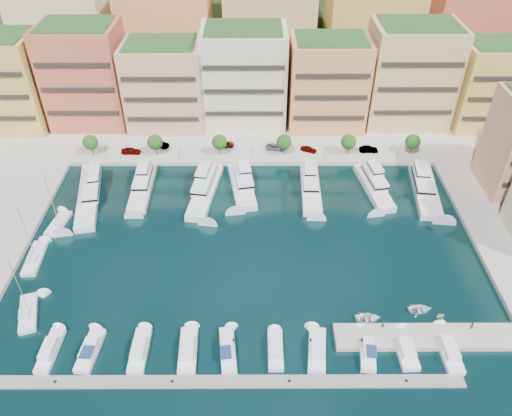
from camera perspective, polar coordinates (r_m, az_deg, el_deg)
The scene contains 60 objects.
ground at distance 100.59m, azimuth -0.55°, elevation -4.67°, with size 400.00×400.00×0.00m, color black.
north_quay at distance 151.85m, azimuth -0.44°, elevation 11.55°, with size 220.00×64.00×2.00m, color #9E998E.
hillside at distance 195.85m, azimuth -0.40°, elevation 17.93°, with size 240.00×40.00×58.00m, color #253D19.
south_pontoon at distance 81.42m, azimuth -2.89°, elevation -19.27°, with size 72.00×2.20×0.35m, color gray.
finger_pier at distance 90.71m, azimuth 19.30°, elevation -13.93°, with size 32.00×5.00×2.00m, color #9E998E.
apartment_0 at distance 150.83m, azimuth -27.14°, elevation 12.72°, with size 22.00×16.50×24.80m.
apartment_1 at distance 143.82m, azimuth -18.88°, elevation 14.20°, with size 20.00×16.50×26.80m.
apartment_2 at distance 137.74m, azimuth -10.38°, elevation 13.66°, with size 20.00×15.50×22.80m.
apartment_3 at distance 136.91m, azimuth -1.35°, elevation 14.80°, with size 22.00×16.50×25.80m.
apartment_4 at distance 136.83m, azimuth 8.18°, elevation 13.95°, with size 20.00×15.50×23.80m.
apartment_5 at distance 142.78m, azimuth 17.19°, elevation 14.38°, with size 22.00×16.50×26.80m.
apartment_6 at distance 149.69m, azimuth 25.50°, elevation 12.61°, with size 20.00×15.50×22.80m.
backblock_0 at distance 166.17m, azimuth -20.78°, elevation 17.62°, with size 26.00×18.00×30.00m, color beige.
backblock_1 at distance 158.64m, azimuth -10.03°, elevation 18.50°, with size 26.00×18.00×30.00m, color #DB7D52.
backblock_2 at distance 156.59m, azimuth 1.47°, elevation 18.78°, with size 26.00×18.00×30.00m, color tan.
backblock_3 at distance 160.24m, azimuth 12.84°, elevation 18.35°, with size 26.00×18.00×30.00m, color gold.
backblock_4 at distance 169.21m, azimuth 23.27°, elevation 17.37°, with size 26.00×18.00×30.00m, color #B15B3B.
tree_0 at distance 131.09m, azimuth -18.40°, elevation 7.14°, with size 3.80×3.80×5.65m.
tree_1 at distance 127.03m, azimuth -11.48°, elevation 7.38°, with size 3.80×3.80×5.65m.
tree_2 at distance 124.90m, azimuth -4.20°, elevation 7.52°, with size 3.80×3.80×5.65m.
tree_3 at distance 124.81m, azimuth 3.21°, elevation 7.54°, with size 3.80×3.80×5.65m.
tree_4 at distance 126.75m, azimuth 10.51°, elevation 7.44°, with size 3.80×3.80×5.65m.
tree_5 at distance 130.63m, azimuth 17.48°, elevation 7.23°, with size 3.80×3.80×5.65m.
lamppost_0 at distance 128.48m, azimuth -16.87°, elevation 6.32°, with size 0.30×0.30×4.20m.
lamppost_1 at distance 124.53m, azimuth -8.86°, elevation 6.54°, with size 0.30×0.30×4.20m.
lamppost_2 at distance 123.11m, azimuth -0.50°, elevation 6.63°, with size 0.30×0.30×4.20m.
lamppost_3 at distance 124.31m, azimuth 7.88°, elevation 6.58°, with size 0.30×0.30×4.20m.
lamppost_4 at distance 128.06m, azimuth 15.94°, elevation 6.41°, with size 0.30×0.30×4.20m.
yacht_0 at distance 119.63m, azimuth -18.53°, elevation 1.81°, with size 8.59×24.72×7.30m.
yacht_1 at distance 118.65m, azimuth -12.81°, elevation 2.61°, with size 4.51×18.44×7.30m.
yacht_2 at distance 115.34m, azimuth -5.80°, elevation 2.39°, with size 7.34×21.37×7.30m.
yacht_3 at distance 116.17m, azimuth -1.62°, elevation 2.89°, with size 7.28×17.83×7.30m.
yacht_4 at distance 116.15m, azimuth 6.24°, elevation 2.57°, with size 4.93×19.41×7.30m.
yacht_5 at distance 119.10m, azimuth 13.26°, elevation 2.75°, with size 6.83×18.46×7.30m.
yacht_6 at distance 121.39m, azimuth 18.70°, elevation 2.36°, with size 7.31×21.09×7.30m.
cruiser_0 at distance 90.23m, azimuth -22.48°, elevation -14.86°, with size 2.67×8.58×2.55m.
cruiser_1 at distance 88.02m, azimuth -18.44°, elevation -15.23°, with size 3.38×8.38×2.66m.
cruiser_2 at distance 85.96m, azimuth -13.16°, elevation -15.60°, with size 2.64×8.44×2.55m.
cruiser_3 at distance 84.60m, azimuth -7.78°, elevation -15.84°, with size 3.15×8.77×2.55m.
cruiser_4 at distance 83.98m, azimuth -3.24°, elevation -15.95°, with size 3.29×8.83×2.66m.
cruiser_5 at distance 83.97m, azimuth 2.25°, elevation -15.94°, with size 2.47×7.54×2.55m.
cruiser_6 at distance 84.50m, azimuth 7.00°, elevation -15.83°, with size 3.71×8.71×2.55m.
cruiser_7 at distance 85.83m, azimuth 12.63°, elevation -15.57°, with size 3.41×8.34×2.66m.
cruiser_8 at distance 87.38m, azimuth 16.72°, elevation -15.28°, with size 3.08×7.70×2.55m.
cruiser_9 at distance 89.54m, azimuth 21.10°, elevation -14.90°, with size 2.85×9.10×2.55m.
sailboat_0 at distance 97.28m, azimuth -24.59°, elevation -10.93°, with size 5.24×9.14×13.20m.
sailboat_1 at distance 107.22m, azimuth -23.95°, elevation -5.32°, with size 3.34×9.53×13.20m.
sailboat_2 at distance 113.81m, azimuth -21.65°, elevation -1.72°, with size 3.86×8.42×13.20m.
tender_0 at distance 90.11m, azimuth 12.66°, elevation -12.16°, with size 3.17×4.44×0.92m, color white.
tender_3 at distance 93.95m, azimuth 20.34°, elevation -11.47°, with size 1.49×1.72×0.91m, color beige.
tender_2 at distance 93.81m, azimuth 18.24°, elevation -10.94°, with size 2.99×4.19×0.87m, color silver.
tender_1 at distance 90.72m, azimuth 12.92°, elevation -11.80°, with size 1.37×1.59×0.84m, color #C0B693.
car_0 at distance 130.57m, azimuth -14.11°, elevation 6.37°, with size 1.93×4.79×1.63m, color gray.
car_1 at distance 131.71m, azimuth -11.03°, elevation 7.18°, with size 1.80×5.17×1.70m, color gray.
car_2 at distance 129.80m, azimuth -3.57°, elevation 7.27°, with size 2.26×4.89×1.36m, color gray.
car_3 at distance 128.42m, azimuth 2.30°, elevation 6.98°, with size 2.10×5.16×1.50m, color gray.
car_4 at distance 128.27m, azimuth 6.03°, elevation 6.72°, with size 1.67×4.14×1.41m, color gray.
car_5 at distance 130.46m, azimuth 12.74°, elevation 6.55°, with size 1.64×4.71×1.55m, color gray.
person_0 at distance 88.00m, azimuth 14.30°, elevation -12.80°, with size 0.58×0.38×1.59m, color #282F50.
person_1 at distance 92.63m, azimuth 23.42°, elevation -12.22°, with size 0.74×0.58×1.52m, color #432E28.
Camera 1 is at (0.75, -73.36, 68.82)m, focal length 35.00 mm.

